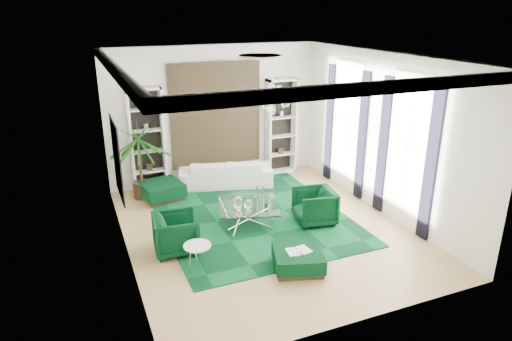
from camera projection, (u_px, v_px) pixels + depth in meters
name	position (u px, v px, depth m)	size (l,w,h in m)	color
floor	(265.00, 229.00, 10.27)	(6.00, 7.00, 0.02)	tan
ceiling	(267.00, 56.00, 8.98)	(6.00, 7.00, 0.02)	white
wall_back	(215.00, 114.00, 12.68)	(6.00, 0.02, 3.80)	white
wall_front	(364.00, 214.00, 6.58)	(6.00, 0.02, 3.80)	white
wall_left	(119.00, 166.00, 8.54)	(0.02, 7.00, 3.80)	white
wall_right	(383.00, 134.00, 10.71)	(0.02, 7.00, 3.80)	white
crown_molding	(267.00, 61.00, 9.02)	(6.00, 7.00, 0.18)	white
ceiling_medallion	(261.00, 56.00, 9.26)	(0.90, 0.90, 0.05)	white
tapestry	(216.00, 115.00, 12.63)	(2.50, 0.06, 2.80)	black
shelving_left	(147.00, 141.00, 11.97)	(0.90, 0.38, 2.80)	white
shelving_right	(281.00, 127.00, 13.38)	(0.90, 0.38, 2.80)	white
painting	(118.00, 159.00, 9.09)	(0.04, 1.30, 1.60)	black
window_near	(408.00, 144.00, 9.93)	(0.03, 1.10, 2.90)	white
curtain_near_a	(431.00, 166.00, 9.32)	(0.07, 0.30, 3.25)	black
curtain_near_b	(383.00, 146.00, 10.67)	(0.07, 0.30, 3.25)	black
window_far	(347.00, 120.00, 12.01)	(0.03, 1.10, 2.90)	white
curtain_far_a	(362.00, 137.00, 11.40)	(0.07, 0.30, 3.25)	black
curtain_far_b	(330.00, 123.00, 12.76)	(0.07, 0.30, 3.25)	black
rug	(251.00, 216.00, 10.90)	(4.20, 5.00, 0.02)	black
sofa	(225.00, 172.00, 12.69)	(2.54, 0.99, 0.74)	white
armchair_left	(176.00, 233.00, 9.21)	(0.86, 0.89, 0.81)	black
armchair_right	(314.00, 206.00, 10.47)	(0.86, 0.89, 0.81)	black
coffee_table	(248.00, 214.00, 10.49)	(1.34, 1.34, 0.46)	white
ottoman_side	(162.00, 191.00, 11.82)	(0.98, 0.98, 0.44)	black
ottoman_front	(298.00, 260.00, 8.67)	(0.91, 0.91, 0.36)	black
book	(298.00, 250.00, 8.61)	(0.46, 0.31, 0.03)	white
side_table	(198.00, 257.00, 8.63)	(0.52, 0.52, 0.50)	white
palm	(139.00, 150.00, 11.56)	(1.62, 1.62, 2.59)	#195314
chandelier	(272.00, 100.00, 9.72)	(0.74, 0.74, 0.67)	white
table_plant	(267.00, 202.00, 10.25)	(0.14, 0.11, 0.25)	#195314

